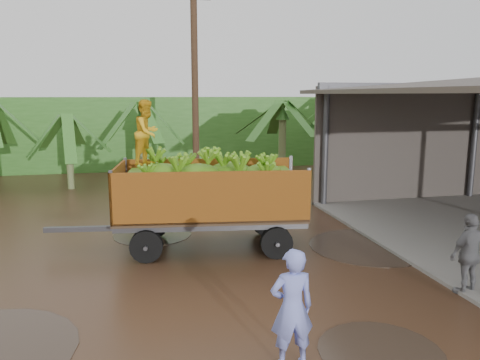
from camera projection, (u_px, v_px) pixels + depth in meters
name	position (u px, v px, depth m)	size (l,w,h in m)	color
ground	(185.00, 284.00, 9.30)	(100.00, 100.00, 0.00)	black
hedge_north	(113.00, 133.00, 23.92)	(22.00, 3.00, 3.60)	#2D661E
banana_trailer	(209.00, 193.00, 11.35)	(6.30, 2.72, 3.61)	#AB6218
man_blue	(292.00, 308.00, 6.38)	(0.62, 0.41, 1.70)	#7C88E3
man_grey	(470.00, 254.00, 8.73)	(0.92, 0.38, 1.57)	slate
utility_pole	(195.00, 91.00, 16.75)	(1.20, 0.24, 7.58)	#47301E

